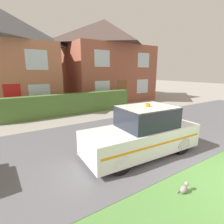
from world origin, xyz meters
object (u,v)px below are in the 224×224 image
at_px(house_right, 105,60).
at_px(cat, 184,188).
at_px(police_car, 143,133).
at_px(house_left, 0,59).

bearing_deg(house_right, cat, -113.25).
height_order(police_car, house_right, house_right).
xyz_separation_m(police_car, house_right, (5.41, 11.74, 3.21)).
height_order(cat, house_left, house_left).
bearing_deg(house_right, house_left, -178.95).
relative_size(police_car, cat, 13.02).
height_order(house_left, house_right, house_right).
bearing_deg(cat, house_left, 99.35).
distance_m(police_car, house_left, 12.53).
bearing_deg(cat, police_car, 71.82).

